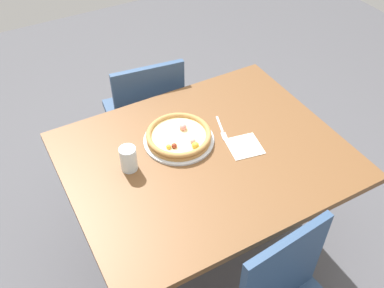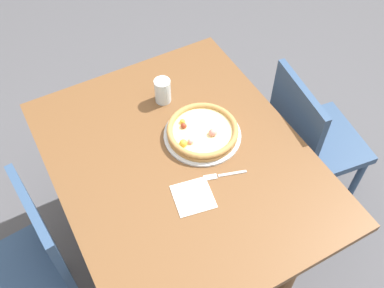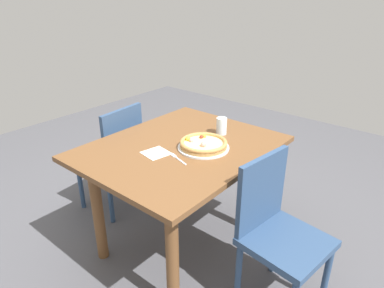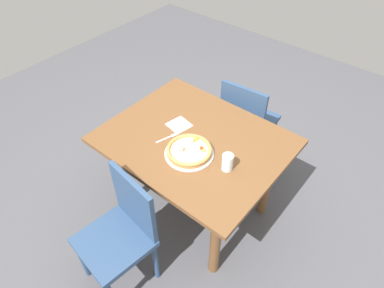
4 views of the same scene
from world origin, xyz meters
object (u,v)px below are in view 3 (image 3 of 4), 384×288
Objects in this scene: plate at (203,147)px; napkin at (156,153)px; chair_near at (277,229)px; chair_far at (114,155)px; dining_table at (181,164)px; fork at (177,158)px; pizza at (203,144)px; drinking_glass at (222,126)px.

plate reaches higher than napkin.
chair_far is (0.01, 1.37, 0.00)m from chair_near.
fork is at bearing -145.70° from dining_table.
chair_near reaches higher than napkin.
fork reaches higher than dining_table.
pizza is 2.05× the size of napkin.
plate is 1.93× the size of fork.
chair_near is 0.63m from plate.
napkin is at bearing 166.10° from drinking_glass.
plate is 0.27m from drinking_glass.
pizza is 2.59× the size of drinking_glass.
napkin is (-0.16, 0.73, 0.28)m from chair_near.
fork reaches higher than napkin.
pizza is 0.26m from drinking_glass.
fork is at bearing -105.50° from chair_far.
fork is (-0.14, -0.78, 0.28)m from chair_far.
chair_near is at bearing -97.30° from plate.
dining_table is at bearing -13.50° from napkin.
fork is (-0.20, 0.03, -0.03)m from pizza.
plate is 2.81× the size of drinking_glass.
chair_far reaches higher than pizza.
dining_table is at bearing 165.89° from drinking_glass.
plate is 0.29m from napkin.
fork is at bearing -70.05° from chair_near.
pizza is 0.21m from fork.
chair_near is 0.77m from drinking_glass.
plate reaches higher than dining_table.
chair_far is 7.76× the size of drinking_glass.
chair_far is at bearing 90.02° from dining_table.
pizza is (0.07, 0.56, 0.31)m from chair_near.
dining_table is 0.19m from plate.
drinking_glass is at bearing 10.95° from plate.
napkin is at bearing 143.93° from plate.
chair_far is 0.90m from drinking_glass.
pizza is at bearing 102.41° from plate.
chair_far is at bearing 94.33° from pizza.
fork is (-0.20, 0.03, -0.00)m from plate.
drinking_glass is at bearing 10.70° from pizza.
chair_far reaches higher than napkin.
pizza is at bearing -169.30° from drinking_glass.
dining_table is at bearing 115.57° from plate.
napkin is (-0.03, 0.14, -0.00)m from fork.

